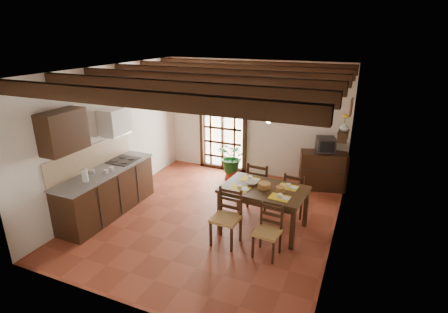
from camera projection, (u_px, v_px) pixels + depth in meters
The scene contains 25 objects.
ground_plane at pixel (211, 218), 6.77m from camera, with size 5.00×5.00×0.00m, color brown.
room_shell at pixel (210, 127), 6.15m from camera, with size 4.52×5.02×2.81m.
ceiling_beams at pixel (209, 77), 5.85m from camera, with size 4.50×4.34×0.20m.
french_door at pixel (223, 125), 8.78m from camera, with size 1.26×0.11×2.32m.
kitchen_counter at pixel (107, 191), 6.81m from camera, with size 0.64×2.25×1.38m.
upper_cabinet at pixel (63, 132), 5.78m from camera, with size 0.35×0.80×0.70m, color black.
range_hood at pixel (115, 121), 6.89m from camera, with size 0.38×0.60×0.54m.
counter_items at pixel (108, 166), 6.72m from camera, with size 0.50×1.43×0.25m.
dining_table at pixel (264, 193), 6.21m from camera, with size 1.54×1.06×0.80m.
chair_near_left at pixel (226, 227), 5.88m from camera, with size 0.47×0.45×0.97m.
chair_near_right at pixel (267, 240), 5.57m from camera, with size 0.43×0.41×0.86m.
chair_far_left at pixel (260, 192), 7.13m from camera, with size 0.49×0.47×0.98m.
chair_far_right at pixel (295, 201), 6.83m from camera, with size 0.45×0.43×0.89m.
table_setting at pixel (264, 184), 6.15m from camera, with size 1.07×0.71×0.10m.
table_bowl at pixel (252, 183), 6.33m from camera, with size 0.22×0.22×0.05m, color white.
sideboard at pixel (323, 171), 7.90m from camera, with size 1.02×0.46×0.87m, color black.
crt_tv at pixel (326, 145), 7.68m from camera, with size 0.47×0.46×0.33m.
fuse_box at pixel (318, 110), 7.77m from camera, with size 0.25×0.03×0.32m, color white.
plant_pot at pixel (232, 175), 8.51m from camera, with size 0.39×0.39×0.24m, color maroon.
potted_plant at pixel (232, 157), 8.35m from camera, with size 1.75×1.50×1.94m, color #144C19.
wall_shelf at pixel (343, 134), 6.85m from camera, with size 0.20×0.42×0.20m.
shelf_vase at pixel (344, 127), 6.81m from camera, with size 0.15×0.15×0.15m, color #B2BFB2.
shelf_flowers at pixel (345, 117), 6.74m from camera, with size 0.14×0.14×0.36m.
framed_picture at pixel (351, 107), 6.64m from camera, with size 0.03×0.32×0.32m.
pendant_lamp at pixel (269, 116), 5.83m from camera, with size 0.36×0.36×0.84m.
Camera 1 is at (2.56, -5.39, 3.43)m, focal length 28.00 mm.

